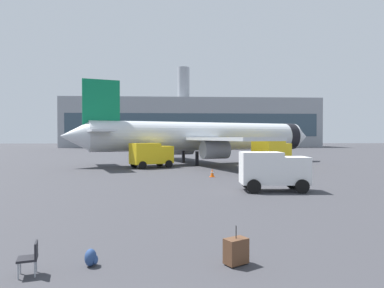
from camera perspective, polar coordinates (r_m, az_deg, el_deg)
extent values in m
cylinder|color=silver|center=(46.86, 1.91, 1.26)|extent=(29.59, 13.44, 3.80)
cone|color=silver|center=(55.54, 17.33, 1.19)|extent=(3.45, 4.20, 3.61)
cone|color=silver|center=(42.78, -18.79, 1.22)|extent=(4.15, 4.28, 3.42)
cylinder|color=black|center=(54.16, 15.54, 1.20)|extent=(2.59, 4.12, 3.88)
cube|color=silver|center=(53.90, -2.57, 0.92)|extent=(9.79, 16.69, 0.36)
cube|color=silver|center=(39.24, 5.41, 0.85)|extent=(9.79, 16.69, 0.36)
cylinder|color=gray|center=(51.58, -1.62, -0.53)|extent=(3.74, 3.13, 2.20)
cylinder|color=gray|center=(41.49, 3.79, -0.93)|extent=(3.74, 3.13, 2.20)
cube|color=#0C7247|center=(43.25, -14.70, 6.02)|extent=(4.27, 1.78, 6.40)
cube|color=silver|center=(46.20, -15.83, 1.97)|extent=(4.43, 6.52, 0.24)
cube|color=silver|center=(39.85, -14.77, 2.12)|extent=(4.43, 6.52, 0.24)
cylinder|color=black|center=(53.02, 13.82, -1.81)|extent=(0.36, 0.36, 1.80)
cylinder|color=black|center=(48.38, -1.42, -2.06)|extent=(0.44, 0.44, 1.80)
cylinder|color=black|center=(43.94, 0.83, -2.38)|extent=(0.44, 0.44, 1.80)
cube|color=yellow|center=(41.58, -4.74, -1.73)|extent=(2.55, 2.74, 2.04)
cube|color=#1E232D|center=(41.90, -3.88, -1.05)|extent=(1.05, 1.76, 0.84)
cube|color=yellow|center=(40.49, -7.73, -1.56)|extent=(3.80, 3.46, 2.40)
cylinder|color=black|center=(42.72, -5.32, -3.09)|extent=(0.89, 0.64, 0.90)
cylinder|color=black|center=(40.70, -3.82, -3.30)|extent=(0.89, 0.64, 0.90)
cylinder|color=black|center=(41.27, -9.47, -3.25)|extent=(0.89, 0.64, 0.90)
cylinder|color=black|center=(39.18, -8.12, -3.48)|extent=(0.89, 0.64, 0.90)
cube|color=yellow|center=(46.42, 14.33, -1.31)|extent=(2.89, 2.88, 2.29)
cube|color=#1E232D|center=(47.04, 14.73, -0.62)|extent=(1.59, 1.58, 0.95)
cube|color=yellow|center=(43.77, 12.53, -1.18)|extent=(4.75, 4.76, 2.70)
cylinder|color=black|center=(47.02, 12.93, -2.73)|extent=(0.79, 0.79, 0.90)
cylinder|color=black|center=(45.88, 15.67, -2.84)|extent=(0.79, 0.79, 0.90)
cylinder|color=black|center=(43.39, 10.27, -3.04)|extent=(0.79, 0.79, 0.90)
cylinder|color=black|center=(42.15, 13.18, -3.17)|extent=(0.79, 0.79, 0.90)
cube|color=white|center=(24.06, 16.39, -4.15)|extent=(1.85, 2.08, 1.78)
cube|color=#1E232D|center=(24.26, 18.09, -3.12)|extent=(0.16, 1.80, 0.74)
cube|color=white|center=(23.49, 11.25, -3.87)|extent=(2.73, 2.11, 2.10)
cylinder|color=black|center=(25.23, 16.15, -6.05)|extent=(0.91, 0.26, 0.90)
cylinder|color=black|center=(23.24, 17.67, -6.67)|extent=(0.91, 0.26, 0.90)
cylinder|color=black|center=(24.51, 9.21, -6.23)|extent=(0.91, 0.26, 0.90)
cylinder|color=black|center=(22.46, 10.14, -6.90)|extent=(0.91, 0.26, 0.90)
cube|color=#F2590C|center=(31.35, 3.34, -5.40)|extent=(0.44, 0.44, 0.04)
cone|color=#F2590C|center=(31.31, 3.34, -4.72)|extent=(0.36, 0.36, 0.71)
cylinder|color=white|center=(31.30, 3.34, -4.65)|extent=(0.23, 0.23, 0.10)
cube|color=#F2590C|center=(52.79, 12.76, -2.78)|extent=(0.44, 0.44, 0.04)
cone|color=#F2590C|center=(52.77, 12.76, -2.38)|extent=(0.36, 0.36, 0.70)
cylinder|color=white|center=(52.77, 12.76, -2.34)|extent=(0.23, 0.23, 0.10)
cube|color=brown|center=(10.23, 7.26, -17.03)|extent=(0.75, 0.67, 0.70)
cylinder|color=black|center=(10.08, 7.26, -14.16)|extent=(0.02, 0.02, 0.36)
cylinder|color=black|center=(10.49, 8.23, -18.60)|extent=(0.07, 0.08, 0.08)
cylinder|color=black|center=(10.21, 6.24, -19.14)|extent=(0.07, 0.08, 0.08)
ellipsoid|color=navy|center=(10.49, -16.34, -17.47)|extent=(0.32, 0.40, 0.48)
ellipsoid|color=navy|center=(10.48, -15.55, -17.89)|extent=(0.12, 0.28, 0.24)
cube|color=black|center=(10.32, -25.45, -16.67)|extent=(0.59, 0.59, 0.06)
cube|color=black|center=(10.24, -24.24, -15.52)|extent=(0.18, 0.48, 0.40)
cylinder|color=#999EA5|center=(10.24, -26.68, -18.14)|extent=(0.04, 0.04, 0.44)
cylinder|color=#999EA5|center=(10.60, -26.40, -17.46)|extent=(0.04, 0.04, 0.44)
cylinder|color=#999EA5|center=(10.19, -24.43, -18.20)|extent=(0.04, 0.04, 0.44)
cylinder|color=#999EA5|center=(10.56, -24.23, -17.52)|extent=(0.04, 0.04, 0.44)
cube|color=gray|center=(129.56, -0.10, 3.41)|extent=(91.73, 19.90, 17.54)
cube|color=#334756|center=(119.55, 0.17, 3.18)|extent=(87.15, 0.10, 7.89)
cylinder|color=gray|center=(130.86, -1.39, 9.88)|extent=(4.40, 4.40, 12.00)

